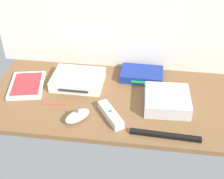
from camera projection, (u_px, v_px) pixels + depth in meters
ground_plane at (112, 100)px, 120.91cm from camera, size 100.00×48.00×2.00cm
game_console at (78, 80)px, 126.87cm from camera, size 21.19×16.70×4.40cm
mini_computer at (167, 100)px, 114.71cm from camera, size 17.67×17.67×5.30cm
game_case at (27, 85)px, 126.20cm from camera, size 17.30×21.44×1.56cm
network_router at (142, 74)px, 131.12cm from camera, size 18.24×12.67×3.40cm
remote_wand at (110, 115)px, 109.57cm from camera, size 11.24×14.29×3.40cm
remote_nunchuk at (77, 116)px, 108.10cm from camera, size 10.01×10.34×5.10cm
sensor_bar at (165, 135)px, 102.06cm from camera, size 24.06×2.92×1.40cm
stylus_pen at (54, 104)px, 116.61cm from camera, size 9.02×1.79×0.70cm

